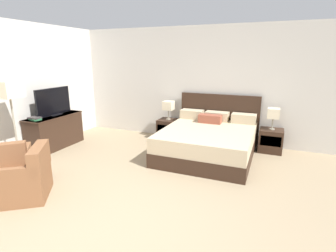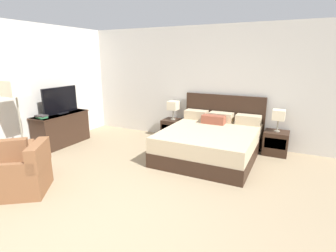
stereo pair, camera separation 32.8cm
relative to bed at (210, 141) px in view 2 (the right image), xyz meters
name	(u,v)px [view 2 (the right image)]	position (x,y,z in m)	size (l,w,h in m)	color
ground_plane	(90,229)	(-0.56, -2.91, -0.32)	(11.72, 11.72, 0.00)	#998466
wall_back	(203,85)	(-0.56, 1.03, 1.02)	(7.25, 0.06, 2.67)	beige
wall_left	(29,88)	(-3.61, -1.25, 1.02)	(0.06, 5.71, 2.67)	beige
bed	(210,141)	(0.00, 0.00, 0.00)	(1.83, 2.04, 1.14)	#332116
nightstand_left	(173,129)	(-1.18, 0.72, -0.07)	(0.48, 0.44, 0.49)	#332116
nightstand_right	(276,143)	(1.18, 0.72, -0.07)	(0.48, 0.44, 0.49)	#332116
table_lamp_left	(173,106)	(-1.18, 0.72, 0.51)	(0.24, 0.24, 0.45)	gray
table_lamp_right	(279,115)	(1.18, 0.72, 0.51)	(0.24, 0.24, 0.45)	gray
dresser	(62,129)	(-3.31, -0.79, 0.06)	(0.51, 1.29, 0.72)	#332116
tv	(60,101)	(-3.30, -0.75, 0.70)	(0.18, 0.93, 0.60)	black
book_red_cover	(42,117)	(-3.31, -1.27, 0.43)	(0.23, 0.16, 0.03)	#2D7042
book_blue_cover	(41,116)	(-3.32, -1.27, 0.46)	(0.24, 0.17, 0.03)	#383333
armchair_by_window	(10,164)	(-2.60, -2.50, -0.03)	(0.97, 0.97, 0.76)	brown
armchair_companion	(25,174)	(-2.03, -2.65, -0.03)	(0.96, 0.95, 0.76)	brown
floor_lamp	(16,93)	(-3.04, -1.94, 1.03)	(0.36, 0.36, 1.58)	gray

